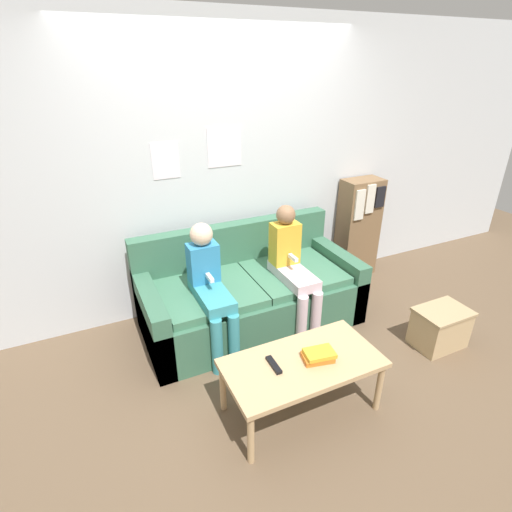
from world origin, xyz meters
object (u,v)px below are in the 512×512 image
(tv_remote, at_px, (274,365))
(bookshelf, at_px, (358,228))
(person_left, at_px, (210,285))
(couch, at_px, (249,294))
(person_right, at_px, (292,265))
(storage_box, at_px, (440,328))
(coffee_table, at_px, (302,366))

(tv_remote, xyz_separation_m, bookshelf, (1.80, 1.44, 0.12))
(person_left, height_order, tv_remote, person_left)
(couch, distance_m, person_right, 0.50)
(person_left, xyz_separation_m, person_right, (0.75, 0.00, 0.01))
(storage_box, bearing_deg, person_left, 155.62)
(tv_remote, bearing_deg, storage_box, 3.27)
(couch, bearing_deg, person_left, -153.96)
(storage_box, bearing_deg, couch, 142.49)
(couch, xyz_separation_m, coffee_table, (-0.12, -1.11, 0.09))
(tv_remote, relative_size, storage_box, 0.39)
(bookshelf, bearing_deg, person_left, -163.21)
(couch, bearing_deg, storage_box, -37.51)
(couch, height_order, person_left, person_left)
(coffee_table, height_order, person_right, person_right)
(couch, relative_size, tv_remote, 11.29)
(coffee_table, xyz_separation_m, person_right, (0.43, 0.90, 0.24))
(couch, xyz_separation_m, person_left, (-0.44, -0.21, 0.33))
(person_left, distance_m, tv_remote, 0.88)
(coffee_table, distance_m, person_left, 0.98)
(couch, relative_size, person_right, 1.73)
(person_right, height_order, storage_box, person_right)
(person_left, bearing_deg, coffee_table, -70.38)
(coffee_table, bearing_deg, tv_remote, 168.50)
(coffee_table, distance_m, person_right, 1.03)
(person_left, relative_size, tv_remote, 6.34)
(couch, bearing_deg, coffee_table, -96.09)
(tv_remote, bearing_deg, person_right, 54.94)
(person_right, bearing_deg, storage_box, -38.49)
(person_right, bearing_deg, tv_remote, -126.09)
(couch, bearing_deg, tv_remote, -106.33)
(person_right, xyz_separation_m, tv_remote, (-0.63, -0.86, -0.19))
(storage_box, bearing_deg, bookshelf, 82.96)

